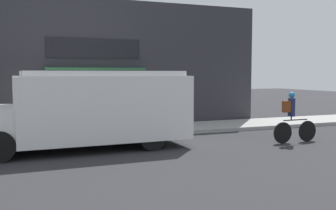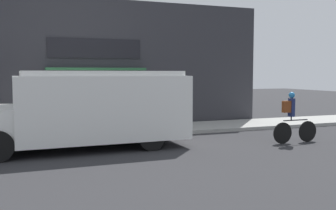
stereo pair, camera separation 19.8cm
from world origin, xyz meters
name	(u,v)px [view 1 (the left image)]	position (x,y,z in m)	size (l,w,h in m)	color
ground_plane	(67,142)	(0.00, 0.00, 0.00)	(70.00, 70.00, 0.00)	#2B2B2D
sidewalk	(63,134)	(0.00, 1.19, 0.07)	(28.00, 2.38, 0.14)	#999993
storefront	(58,64)	(0.03, 2.55, 2.54)	(17.01, 0.79, 5.08)	#2D2D33
school_bus	(86,108)	(0.41, -1.30, 1.17)	(6.53, 2.90, 2.26)	white
cyclist	(293,119)	(6.61, -2.75, 0.76)	(1.64, 0.20, 1.61)	black
trash_bin	(5,124)	(-1.84, 1.11, 0.54)	(0.64, 0.64, 0.80)	slate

